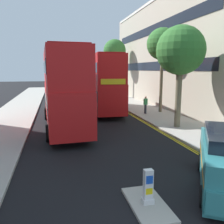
# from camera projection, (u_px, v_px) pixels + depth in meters

# --- Properties ---
(sidewalk_right) EXTENTS (4.00, 80.00, 0.14)m
(sidewalk_right) POSITION_uv_depth(u_px,v_px,m) (167.00, 119.00, 20.37)
(sidewalk_right) COLOR #ADA89E
(sidewalk_right) RESTS_ON ground
(sidewalk_left) EXTENTS (4.00, 80.00, 0.14)m
(sidewalk_left) POSITION_uv_depth(u_px,v_px,m) (3.00, 128.00, 17.37)
(sidewalk_left) COLOR #ADA89E
(sidewalk_left) RESTS_ON ground
(kerb_line_outer) EXTENTS (0.10, 56.00, 0.01)m
(kerb_line_outer) POSITION_uv_depth(u_px,v_px,m) (153.00, 127.00, 17.98)
(kerb_line_outer) COLOR yellow
(kerb_line_outer) RESTS_ON ground
(kerb_line_inner) EXTENTS (0.10, 56.00, 0.01)m
(kerb_line_inner) POSITION_uv_depth(u_px,v_px,m) (151.00, 127.00, 17.95)
(kerb_line_inner) COLOR yellow
(kerb_line_inner) RESTS_ON ground
(traffic_island) EXTENTS (1.10, 2.20, 0.10)m
(traffic_island) POSITION_uv_depth(u_px,v_px,m) (148.00, 204.00, 7.51)
(traffic_island) COLOR #ADA89E
(traffic_island) RESTS_ON ground
(keep_left_bollard) EXTENTS (0.36, 0.28, 1.11)m
(keep_left_bollard) POSITION_uv_depth(u_px,v_px,m) (148.00, 188.00, 7.42)
(keep_left_bollard) COLOR silver
(keep_left_bollard) RESTS_ON traffic_island
(double_decker_bus_away) EXTENTS (3.16, 10.91, 5.64)m
(double_decker_bus_away) POSITION_uv_depth(u_px,v_px,m) (63.00, 87.00, 17.19)
(double_decker_bus_away) COLOR red
(double_decker_bus_away) RESTS_ON ground
(double_decker_bus_oncoming) EXTENTS (3.16, 10.91, 5.64)m
(double_decker_bus_oncoming) POSITION_uv_depth(u_px,v_px,m) (103.00, 82.00, 24.16)
(double_decker_bus_oncoming) COLOR red
(double_decker_bus_oncoming) RESTS_ON ground
(pedestrian_far) EXTENTS (0.34, 0.22, 1.62)m
(pedestrian_far) POSITION_uv_depth(u_px,v_px,m) (146.00, 105.00, 22.44)
(pedestrian_far) COLOR #2D2D38
(pedestrian_far) RESTS_ON sidewalk_right
(street_tree_near) EXTENTS (3.39, 3.39, 7.11)m
(street_tree_near) POSITION_uv_depth(u_px,v_px,m) (181.00, 51.00, 16.48)
(street_tree_near) COLOR #6B6047
(street_tree_near) RESTS_ON sidewalk_right
(street_tree_mid) EXTENTS (3.31, 3.31, 8.49)m
(street_tree_mid) POSITION_uv_depth(u_px,v_px,m) (115.00, 51.00, 35.09)
(street_tree_mid) COLOR #6B6047
(street_tree_mid) RESTS_ON sidewalk_right
(street_tree_distant) EXTENTS (2.99, 2.99, 7.97)m
(street_tree_distant) POSITION_uv_depth(u_px,v_px,m) (163.00, 45.00, 22.41)
(street_tree_distant) COLOR #6B6047
(street_tree_distant) RESTS_ON sidewalk_right
(townhouse_terrace_right) EXTENTS (10.08, 28.00, 12.16)m
(townhouse_terrace_right) POSITION_uv_depth(u_px,v_px,m) (189.00, 54.00, 29.27)
(townhouse_terrace_right) COLOR #B2A893
(townhouse_terrace_right) RESTS_ON ground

